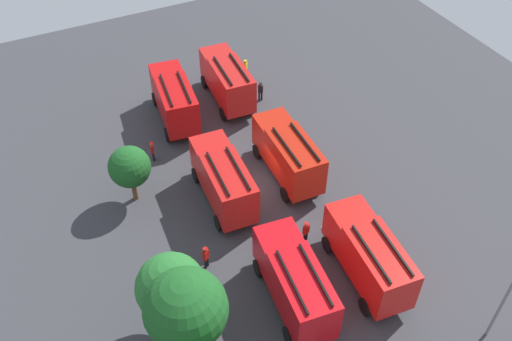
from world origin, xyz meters
TOP-DOWN VIEW (x-y plane):
  - ground_plane at (0.00, 0.00)m, footprint 56.89×56.89m
  - fire_truck_0 at (-10.11, -2.42)m, footprint 7.39×3.29m
  - fire_truck_1 at (-0.08, -2.48)m, footprint 7.31×3.03m
  - fire_truck_2 at (10.16, -2.35)m, footprint 7.36×3.19m
  - fire_truck_3 at (-9.81, 2.40)m, footprint 7.42×3.38m
  - fire_truck_4 at (-0.45, 2.67)m, footprint 7.35×3.16m
  - fire_truck_5 at (9.60, 2.49)m, footprint 7.45×3.49m
  - firefighter_0 at (-6.08, -0.57)m, footprint 0.37×0.48m
  - firefighter_1 at (5.79, 5.72)m, footprint 0.46×0.33m
  - firefighter_2 at (12.57, -5.16)m, footprint 0.46×0.47m
  - firefighter_3 at (9.02, -4.86)m, footprint 0.39×0.48m
  - firefighter_4 at (-5.15, 5.97)m, footprint 0.43×0.48m
  - tree_1 at (-10.34, 8.96)m, footprint 4.30×4.30m
  - tree_2 at (-8.39, 9.10)m, footprint 3.74×3.74m
  - tree_3 at (2.52, 8.15)m, footprint 2.86×2.86m
  - traffic_cone_0 at (-5.68, 0.32)m, footprint 0.39×0.39m
  - lamppost at (-16.47, -6.36)m, footprint 0.36×0.36m

SIDE VIEW (x-z plane):
  - ground_plane at x=0.00m, z-range 0.00..0.00m
  - traffic_cone_0 at x=-5.68m, z-range 0.00..0.55m
  - firefighter_1 at x=5.79m, z-range 0.10..1.81m
  - firefighter_3 at x=9.02m, z-range 0.10..1.82m
  - firefighter_0 at x=-6.08m, z-range 0.11..1.85m
  - firefighter_4 at x=-5.15m, z-range 0.12..1.90m
  - firefighter_2 at x=12.57m, z-range 0.12..1.92m
  - fire_truck_0 at x=-10.11m, z-range 0.21..4.09m
  - fire_truck_1 at x=-0.08m, z-range 0.21..4.09m
  - fire_truck_2 at x=10.16m, z-range 0.21..4.09m
  - fire_truck_3 at x=-9.81m, z-range 0.21..4.09m
  - fire_truck_4 at x=-0.45m, z-range 0.21..4.09m
  - fire_truck_5 at x=9.60m, z-range 0.21..4.09m
  - tree_3 at x=2.52m, z-range 0.77..5.20m
  - lamppost at x=-16.47m, z-range 0.55..6.61m
  - tree_2 at x=-8.39m, z-range 1.00..6.80m
  - tree_1 at x=-10.34m, z-range 1.15..7.81m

